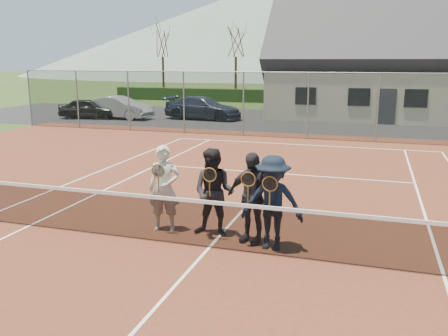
{
  "coord_description": "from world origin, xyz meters",
  "views": [
    {
      "loc": [
        2.81,
        -7.99,
        3.51
      ],
      "look_at": [
        -0.18,
        1.5,
        1.25
      ],
      "focal_mm": 38.0,
      "sensor_mm": 36.0,
      "label": 1
    }
  ],
  "objects_px": {
    "car_b": "(119,108)",
    "player_a": "(164,188)",
    "car_a": "(89,108)",
    "player_d": "(272,203)",
    "player_c": "(251,198)",
    "player_b": "(214,193)",
    "car_c": "(203,108)",
    "clubhouse": "(397,53)",
    "tennis_net": "(209,222)"
  },
  "relations": [
    {
      "from": "car_a",
      "to": "car_c",
      "type": "bearing_deg",
      "value": -87.57
    },
    {
      "from": "car_a",
      "to": "player_c",
      "type": "relative_size",
      "value": 2.03
    },
    {
      "from": "player_a",
      "to": "player_c",
      "type": "relative_size",
      "value": 1.0
    },
    {
      "from": "car_b",
      "to": "clubhouse",
      "type": "distance_m",
      "value": 17.51
    },
    {
      "from": "car_b",
      "to": "player_d",
      "type": "relative_size",
      "value": 2.31
    },
    {
      "from": "car_b",
      "to": "player_a",
      "type": "height_order",
      "value": "player_a"
    },
    {
      "from": "car_b",
      "to": "player_c",
      "type": "xyz_separation_m",
      "value": [
        12.77,
        -17.36,
        0.24
      ]
    },
    {
      "from": "clubhouse",
      "to": "player_a",
      "type": "distance_m",
      "value": 24.08
    },
    {
      "from": "tennis_net",
      "to": "player_a",
      "type": "height_order",
      "value": "player_a"
    },
    {
      "from": "car_c",
      "to": "tennis_net",
      "type": "height_order",
      "value": "car_c"
    },
    {
      "from": "car_a",
      "to": "clubhouse",
      "type": "bearing_deg",
      "value": -81.53
    },
    {
      "from": "clubhouse",
      "to": "player_d",
      "type": "height_order",
      "value": "clubhouse"
    },
    {
      "from": "car_a",
      "to": "player_d",
      "type": "bearing_deg",
      "value": -150.1
    },
    {
      "from": "car_c",
      "to": "tennis_net",
      "type": "distance_m",
      "value": 20.46
    },
    {
      "from": "player_d",
      "to": "player_b",
      "type": "bearing_deg",
      "value": 165.28
    },
    {
      "from": "car_c",
      "to": "player_d",
      "type": "bearing_deg",
      "value": -152.01
    },
    {
      "from": "tennis_net",
      "to": "player_a",
      "type": "xyz_separation_m",
      "value": [
        -1.22,
        0.69,
        0.38
      ]
    },
    {
      "from": "player_a",
      "to": "player_b",
      "type": "distance_m",
      "value": 1.09
    },
    {
      "from": "car_a",
      "to": "player_a",
      "type": "xyz_separation_m",
      "value": [
        12.72,
        -16.8,
        0.3
      ]
    },
    {
      "from": "car_c",
      "to": "tennis_net",
      "type": "relative_size",
      "value": 0.41
    },
    {
      "from": "car_a",
      "to": "tennis_net",
      "type": "height_order",
      "value": "car_a"
    },
    {
      "from": "car_a",
      "to": "car_c",
      "type": "relative_size",
      "value": 0.77
    },
    {
      "from": "player_b",
      "to": "player_d",
      "type": "relative_size",
      "value": 1.0
    },
    {
      "from": "car_b",
      "to": "player_a",
      "type": "bearing_deg",
      "value": -142.89
    },
    {
      "from": "car_b",
      "to": "car_c",
      "type": "bearing_deg",
      "value": -71.04
    },
    {
      "from": "player_d",
      "to": "car_c",
      "type": "bearing_deg",
      "value": 113.57
    },
    {
      "from": "player_b",
      "to": "player_d",
      "type": "distance_m",
      "value": 1.3
    },
    {
      "from": "player_a",
      "to": "player_c",
      "type": "bearing_deg",
      "value": -3.56
    },
    {
      "from": "player_c",
      "to": "player_b",
      "type": "bearing_deg",
      "value": 171.43
    },
    {
      "from": "tennis_net",
      "to": "player_c",
      "type": "height_order",
      "value": "player_c"
    },
    {
      "from": "car_c",
      "to": "player_b",
      "type": "distance_m",
      "value": 19.76
    },
    {
      "from": "player_c",
      "to": "clubhouse",
      "type": "bearing_deg",
      "value": 81.92
    },
    {
      "from": "player_b",
      "to": "clubhouse",
      "type": "bearing_deg",
      "value": 79.95
    },
    {
      "from": "car_b",
      "to": "player_d",
      "type": "bearing_deg",
      "value": -138.16
    },
    {
      "from": "car_c",
      "to": "player_d",
      "type": "height_order",
      "value": "player_d"
    },
    {
      "from": "car_b",
      "to": "player_a",
      "type": "relative_size",
      "value": 2.31
    },
    {
      "from": "player_b",
      "to": "player_d",
      "type": "bearing_deg",
      "value": -14.72
    },
    {
      "from": "player_b",
      "to": "car_c",
      "type": "bearing_deg",
      "value": 110.6
    },
    {
      "from": "tennis_net",
      "to": "clubhouse",
      "type": "bearing_deg",
      "value": 80.54
    },
    {
      "from": "car_b",
      "to": "car_a",
      "type": "bearing_deg",
      "value": 108.16
    },
    {
      "from": "player_a",
      "to": "player_b",
      "type": "height_order",
      "value": "same"
    },
    {
      "from": "clubhouse",
      "to": "player_d",
      "type": "distance_m",
      "value": 24.0
    },
    {
      "from": "car_a",
      "to": "player_a",
      "type": "bearing_deg",
      "value": -154.31
    },
    {
      "from": "car_a",
      "to": "clubhouse",
      "type": "height_order",
      "value": "clubhouse"
    },
    {
      "from": "player_a",
      "to": "player_b",
      "type": "bearing_deg",
      "value": 0.17
    },
    {
      "from": "tennis_net",
      "to": "clubhouse",
      "type": "xyz_separation_m",
      "value": [
        4.0,
        24.0,
        3.45
      ]
    },
    {
      "from": "player_b",
      "to": "player_c",
      "type": "distance_m",
      "value": 0.81
    },
    {
      "from": "car_a",
      "to": "player_c",
      "type": "xyz_separation_m",
      "value": [
        14.62,
        -16.92,
        0.3
      ]
    },
    {
      "from": "player_c",
      "to": "car_c",
      "type": "bearing_deg",
      "value": 112.61
    },
    {
      "from": "tennis_net",
      "to": "clubhouse",
      "type": "relative_size",
      "value": 0.75
    }
  ]
}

